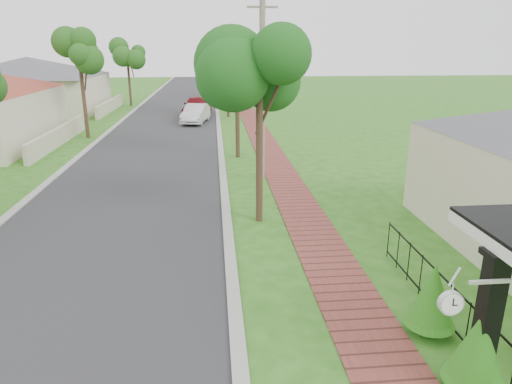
{
  "coord_description": "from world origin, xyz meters",
  "views": [
    {
      "loc": [
        0.31,
        -6.89,
        5.46
      ],
      "look_at": [
        1.45,
        5.38,
        1.5
      ],
      "focal_mm": 32.0,
      "sensor_mm": 36.0,
      "label": 1
    }
  ],
  "objects_px": {
    "porch_post": "(486,331)",
    "near_tree": "(260,68)",
    "parked_car_white": "(196,114)",
    "station_clock": "(454,301)",
    "utility_pole": "(262,91)",
    "parked_car_red": "(197,106)"
  },
  "relations": [
    {
      "from": "porch_post",
      "to": "near_tree",
      "type": "distance_m",
      "value": 9.27
    },
    {
      "from": "parked_car_white",
      "to": "near_tree",
      "type": "height_order",
      "value": "near_tree"
    },
    {
      "from": "near_tree",
      "to": "station_clock",
      "type": "xyz_separation_m",
      "value": [
        1.99,
        -8.4,
        -2.89
      ]
    },
    {
      "from": "parked_car_white",
      "to": "utility_pole",
      "type": "distance_m",
      "value": 15.91
    },
    {
      "from": "station_clock",
      "to": "porch_post",
      "type": "bearing_deg",
      "value": 25.15
    },
    {
      "from": "parked_car_white",
      "to": "near_tree",
      "type": "distance_m",
      "value": 20.72
    },
    {
      "from": "porch_post",
      "to": "near_tree",
      "type": "bearing_deg",
      "value": 109.56
    },
    {
      "from": "porch_post",
      "to": "parked_car_white",
      "type": "xyz_separation_m",
      "value": [
        -5.55,
        28.11,
        -0.45
      ]
    },
    {
      "from": "near_tree",
      "to": "utility_pole",
      "type": "xyz_separation_m",
      "value": [
        0.59,
        4.85,
        -1.14
      ]
    },
    {
      "from": "parked_car_white",
      "to": "station_clock",
      "type": "relative_size",
      "value": 3.92
    },
    {
      "from": "porch_post",
      "to": "parked_car_white",
      "type": "relative_size",
      "value": 0.62
    },
    {
      "from": "parked_car_white",
      "to": "utility_pole",
      "type": "bearing_deg",
      "value": -66.92
    },
    {
      "from": "porch_post",
      "to": "utility_pole",
      "type": "xyz_separation_m",
      "value": [
        -2.25,
        12.85,
        2.58
      ]
    },
    {
      "from": "porch_post",
      "to": "utility_pole",
      "type": "height_order",
      "value": "utility_pole"
    },
    {
      "from": "utility_pole",
      "to": "station_clock",
      "type": "bearing_deg",
      "value": -83.98
    },
    {
      "from": "parked_car_red",
      "to": "near_tree",
      "type": "relative_size",
      "value": 0.79
    },
    {
      "from": "parked_car_white",
      "to": "station_clock",
      "type": "xyz_separation_m",
      "value": [
        4.7,
        -28.51,
        1.28
      ]
    },
    {
      "from": "parked_car_red",
      "to": "utility_pole",
      "type": "height_order",
      "value": "utility_pole"
    },
    {
      "from": "near_tree",
      "to": "parked_car_red",
      "type": "bearing_deg",
      "value": 96.52
    },
    {
      "from": "porch_post",
      "to": "utility_pole",
      "type": "relative_size",
      "value": 0.35
    },
    {
      "from": "parked_car_white",
      "to": "station_clock",
      "type": "bearing_deg",
      "value": -69.76
    },
    {
      "from": "near_tree",
      "to": "utility_pole",
      "type": "height_order",
      "value": "utility_pole"
    }
  ]
}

